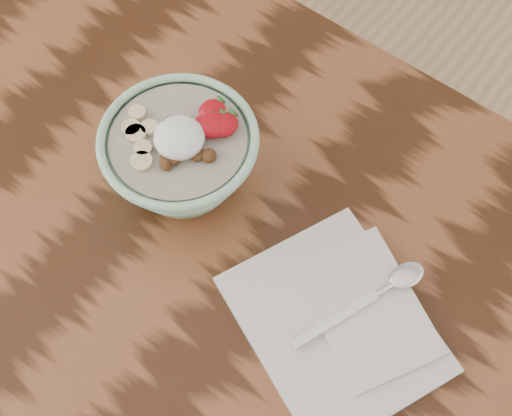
% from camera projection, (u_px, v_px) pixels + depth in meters
% --- Properties ---
extents(table, '(1.60, 0.90, 0.75)m').
position_uv_depth(table, '(133.00, 244.00, 1.03)').
color(table, '#351B0D').
rests_on(table, ground).
extents(breakfast_bowl, '(0.20, 0.20, 0.14)m').
position_uv_depth(breakfast_bowl, '(182.00, 157.00, 0.91)').
color(breakfast_bowl, '#9DD3AE').
rests_on(breakfast_bowl, table).
extents(napkin, '(0.31, 0.29, 0.02)m').
position_uv_depth(napkin, '(341.00, 320.00, 0.87)').
color(napkin, silver).
rests_on(napkin, table).
extents(spoon, '(0.09, 0.19, 0.01)m').
position_uv_depth(spoon, '(389.00, 286.00, 0.88)').
color(spoon, silver).
rests_on(spoon, napkin).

